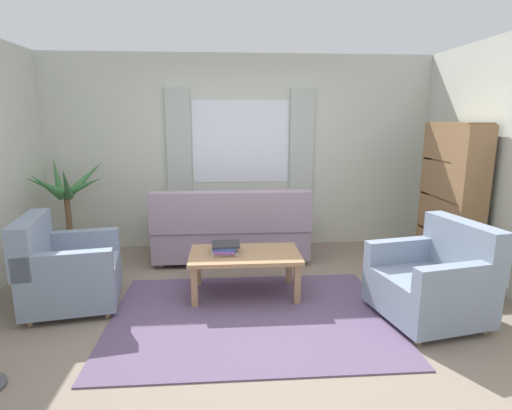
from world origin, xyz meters
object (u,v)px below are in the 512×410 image
Objects in this scene: armchair_left at (66,270)px; coffee_table at (245,258)px; potted_plant at (69,225)px; bookshelf at (449,195)px; couch at (231,231)px; armchair_right at (434,281)px; book_stack_on_table at (225,248)px.

armchair_left is 1.71m from coffee_table.
bookshelf is (4.51, -0.62, 0.43)m from potted_plant.
armchair_left is at bearing 37.21° from couch.
bookshelf is at bearing 136.84° from armchair_right.
book_stack_on_table is (1.50, 0.17, 0.13)m from armchair_left.
book_stack_on_table is (-0.08, -1.03, 0.12)m from couch.
couch is 1.07m from coffee_table.
book_stack_on_table is at bearing -30.04° from potted_plant.
armchair_left reaches higher than book_stack_on_table.
couch is at bearing 77.94° from bookshelf.
couch is at bearing -145.06° from armchair_right.
armchair_right is 1.97m from book_stack_on_table.
potted_plant reaches higher than coffee_table.
armchair_right is at bearing -21.17° from coffee_table.
armchair_left is 4.17m from bookshelf.
bookshelf is (2.58, 0.49, 0.41)m from book_stack_on_table.
potted_plant reaches higher than book_stack_on_table.
couch is at bearing -2.57° from potted_plant.
bookshelf reaches higher than coffee_table.
armchair_right is 2.99× the size of book_stack_on_table.
book_stack_on_table is at bearing 100.81° from bookshelf.
bookshelf reaches higher than book_stack_on_table.
coffee_table is (0.12, -1.07, 0.01)m from couch.
coffee_table is at bearing 102.64° from bookshelf.
armchair_left and armchair_right have the same top height.
armchair_right is (3.34, -0.50, 0.00)m from armchair_left.
bookshelf reaches higher than armchair_left.
armchair_left is 0.75× the size of potted_plant.
couch is 1.96× the size of armchair_left.
coffee_table is at bearing 96.40° from couch.
armchair_right is 4.18m from potted_plant.
couch is 2.01m from potted_plant.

